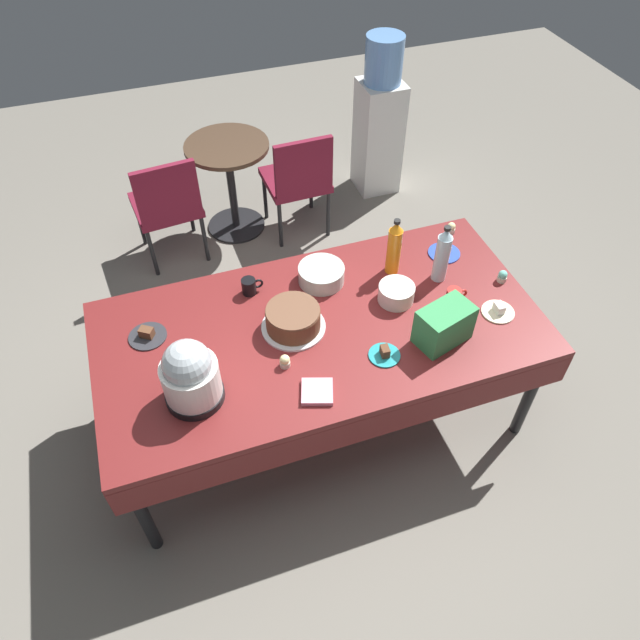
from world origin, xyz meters
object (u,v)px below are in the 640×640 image
object	(u,v)px
dessert_plate_charcoal	(147,335)
soda_bottle_water	(442,255)
coffee_mug_red	(454,296)
coffee_mug_black	(249,286)
slow_cooker	(190,375)
cupcake_lemon	(503,277)
glass_salad_bowl	(321,274)
maroon_chair_right	(298,178)
frosted_layer_cake	(293,319)
dessert_plate_cobalt	(444,252)
cupcake_rose	(285,361)
dessert_plate_teal	(385,354)
maroon_chair_left	(167,203)
water_cooler	(379,121)
ceramic_snack_bowl	(396,293)
round_cafe_table	(230,172)
cupcake_cocoa	(451,228)
soda_carton	(444,325)
dessert_plate_cream	(498,311)
potluck_table	(320,335)
soda_bottle_orange_juice	(394,248)

from	to	relation	value
dessert_plate_charcoal	soda_bottle_water	xyz separation A→B (m)	(1.53, -0.08, 0.15)
coffee_mug_red	coffee_mug_black	bearing A→B (deg)	156.89
slow_cooker	cupcake_lemon	bearing A→B (deg)	7.28
glass_salad_bowl	maroon_chair_right	distance (m)	1.40
frosted_layer_cake	dessert_plate_charcoal	size ratio (longest dim) A/B	1.71
cupcake_lemon	soda_bottle_water	xyz separation A→B (m)	(-0.31, 0.14, 0.13)
dessert_plate_cobalt	cupcake_rose	world-z (taller)	cupcake_rose
frosted_layer_cake	cupcake_rose	bearing A→B (deg)	-116.55
dessert_plate_teal	maroon_chair_left	world-z (taller)	maroon_chair_left
glass_salad_bowl	coffee_mug_black	xyz separation A→B (m)	(-0.38, 0.04, -0.00)
soda_bottle_water	water_cooler	bearing A→B (deg)	75.95
ceramic_snack_bowl	dessert_plate_teal	distance (m)	0.39
dessert_plate_teal	round_cafe_table	distance (m)	2.18
cupcake_rose	maroon_chair_left	bearing A→B (deg)	99.61
glass_salad_bowl	soda_bottle_water	world-z (taller)	soda_bottle_water
cupcake_cocoa	coffee_mug_red	xyz separation A→B (m)	(-0.26, -0.52, 0.01)
frosted_layer_cake	coffee_mug_black	distance (m)	0.34
cupcake_lemon	ceramic_snack_bowl	bearing A→B (deg)	174.46
coffee_mug_red	maroon_chair_right	bearing A→B (deg)	99.83
maroon_chair_right	glass_salad_bowl	bearing A→B (deg)	-102.14
slow_cooker	ceramic_snack_bowl	distance (m)	1.13
glass_salad_bowl	coffee_mug_black	distance (m)	0.38
ceramic_snack_bowl	coffee_mug_black	xyz separation A→B (m)	(-0.70, 0.30, -0.00)
dessert_plate_teal	maroon_chair_right	size ratio (longest dim) A/B	0.18
cupcake_rose	water_cooler	bearing A→B (deg)	57.29
coffee_mug_black	maroon_chair_right	distance (m)	1.49
frosted_layer_cake	glass_salad_bowl	distance (m)	0.36
glass_salad_bowl	soda_carton	size ratio (longest dim) A/B	0.94
frosted_layer_cake	round_cafe_table	xyz separation A→B (m)	(0.08, 1.84, -0.31)
cupcake_lemon	maroon_chair_right	bearing A→B (deg)	110.52
soda_carton	dessert_plate_cream	bearing A→B (deg)	-5.96
dessert_plate_teal	cupcake_lemon	bearing A→B (deg)	18.72
dessert_plate_cream	maroon_chair_right	size ratio (longest dim) A/B	0.20
ceramic_snack_bowl	dessert_plate_cobalt	distance (m)	0.47
cupcake_rose	dessert_plate_cream	bearing A→B (deg)	-1.09
dessert_plate_teal	potluck_table	bearing A→B (deg)	129.81
potluck_table	dessert_plate_teal	distance (m)	0.36
maroon_chair_right	frosted_layer_cake	bearing A→B (deg)	-108.13
potluck_table	cupcake_lemon	distance (m)	1.03
cupcake_lemon	round_cafe_table	world-z (taller)	cupcake_lemon
coffee_mug_black	ceramic_snack_bowl	bearing A→B (deg)	-23.09
coffee_mug_black	maroon_chair_left	size ratio (longest dim) A/B	0.14
dessert_plate_charcoal	cupcake_cocoa	world-z (taller)	cupcake_cocoa
ceramic_snack_bowl	soda_bottle_orange_juice	bearing A→B (deg)	71.47
soda_bottle_water	cupcake_rose	bearing A→B (deg)	-161.87
dessert_plate_teal	coffee_mug_red	xyz separation A→B (m)	(0.47, 0.21, 0.03)
potluck_table	ceramic_snack_bowl	xyz separation A→B (m)	(0.43, 0.05, 0.11)
cupcake_cocoa	maroon_chair_right	size ratio (longest dim) A/B	0.08
cupcake_cocoa	cupcake_rose	size ratio (longest dim) A/B	1.00
ceramic_snack_bowl	water_cooler	world-z (taller)	water_cooler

